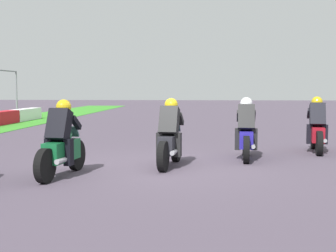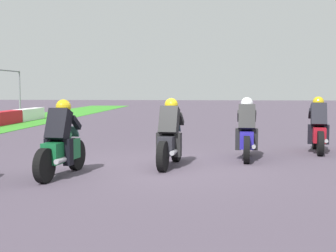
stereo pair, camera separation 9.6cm
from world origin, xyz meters
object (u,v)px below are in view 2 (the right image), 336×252
object	(u,v)px
rider_lane_d	(61,145)
rider_lane_b	(247,134)
rider_lane_c	(170,138)
rider_lane_a	(318,129)

from	to	relation	value
rider_lane_d	rider_lane_b	bearing A→B (deg)	-48.17
rider_lane_c	rider_lane_d	xyz separation A→B (m)	(-1.32, 2.04, 0.00)
rider_lane_a	rider_lane_d	xyz separation A→B (m)	(-3.93, 5.84, 0.00)
rider_lane_b	rider_lane_d	distance (m)	4.59
rider_lane_b	rider_lane_d	world-z (taller)	same
rider_lane_a	rider_lane_d	size ratio (longest dim) A/B	1.00
rider_lane_c	rider_lane_a	bearing A→B (deg)	-47.72
rider_lane_a	rider_lane_d	world-z (taller)	same
rider_lane_b	rider_lane_c	bearing A→B (deg)	128.85
rider_lane_a	rider_lane_b	xyz separation A→B (m)	(-1.38, 2.02, 0.00)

